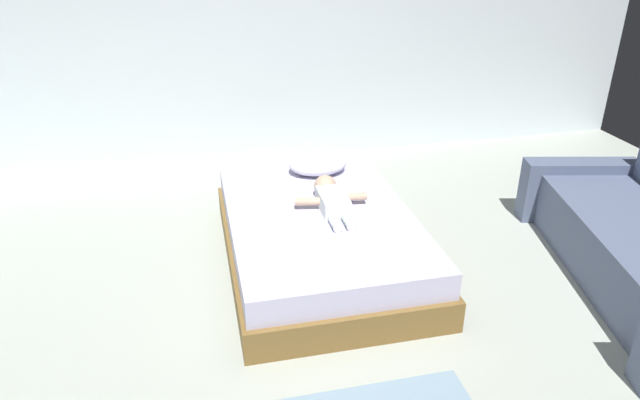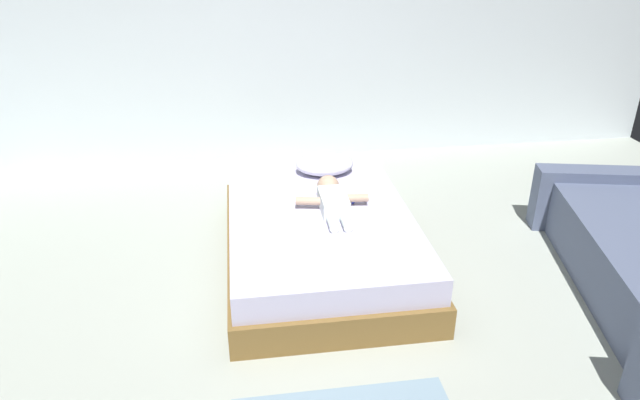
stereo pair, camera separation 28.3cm
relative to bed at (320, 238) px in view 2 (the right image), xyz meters
name	(u,v)px [view 2 (the right image)]	position (x,y,z in m)	size (l,w,h in m)	color
ground_plane	(326,333)	(-0.08, -0.81, -0.19)	(8.00, 8.00, 0.00)	#A4ACA0
wall_behind_bed	(279,21)	(-0.08, 2.19, 1.18)	(8.00, 0.12, 2.74)	silver
bed	(320,238)	(0.00, 0.00, 0.00)	(1.31, 1.97, 0.40)	brown
pillow	(325,164)	(0.14, 0.70, 0.28)	(0.47, 0.36, 0.15)	silver
baby	(332,199)	(0.10, 0.08, 0.27)	(0.53, 0.64, 0.17)	white
toothbrush	(356,199)	(0.29, 0.17, 0.21)	(0.08, 0.13, 0.02)	blue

